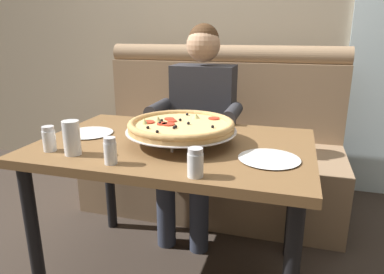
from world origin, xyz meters
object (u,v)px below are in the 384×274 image
Objects in this scene: shaker_pepper_flakes at (110,153)px; plate_near_right at (269,157)px; shaker_oregano at (195,165)px; plate_near_left at (89,132)px; pizza at (181,126)px; shaker_parmesan at (49,140)px; booth_bench at (215,150)px; dining_table at (175,161)px; diner_main at (199,116)px; drinking_glass at (72,139)px.

plate_near_right is (0.59, 0.22, -0.04)m from shaker_pepper_flakes.
shaker_oregano is 0.45× the size of plate_near_left.
pizza is 4.65× the size of shaker_parmesan.
shaker_oregano is 0.35m from plate_near_right.
booth_bench is 1.30m from shaker_parmesan.
plate_near_right is at bearing -66.05° from booth_bench.
diner_main is at bearing 94.40° from dining_table.
shaker_parmesan reaches higher than shaker_oregano.
pizza is 3.51× the size of drinking_glass.
diner_main is 0.98m from shaker_parmesan.
shaker_pepper_flakes reaches higher than dining_table.
shaker_parmesan is at bearing -152.71° from pizza.
diner_main is at bearing 55.51° from plate_near_left.
pizza is 2.13× the size of plate_near_left.
booth_bench is at bearing 113.95° from plate_near_right.
diner_main is (-0.05, 0.62, 0.07)m from dining_table.
diner_main reaches higher than dining_table.
plate_near_left reaches higher than dining_table.
diner_main is 0.95m from drinking_glass.
booth_bench is 1.14m from plate_near_right.
shaker_pepper_flakes is at bearing -114.46° from dining_table.
shaker_pepper_flakes reaches higher than plate_near_right.
diner_main reaches higher than shaker_oregano.
plate_near_left is (-0.49, 0.01, -0.07)m from pizza.
diner_main is 1.01m from shaker_oregano.
drinking_glass is at bearing -70.01° from plate_near_left.
drinking_glass is (0.11, -0.29, 0.06)m from plate_near_left.
diner_main is 0.73m from plate_near_left.
shaker_parmesan is at bearing 172.17° from shaker_oregano.
shaker_pepper_flakes is at bearing 175.42° from shaker_oregano.
plate_near_left is at bearing 178.31° from pizza.
diner_main is 5.11× the size of plate_near_right.
pizza reaches higher than shaker_pepper_flakes.
shaker_oregano is at bearing -64.79° from pizza.
booth_bench is 3.45× the size of pizza.
diner_main is (-0.05, -0.27, 0.31)m from booth_bench.
plate_near_left is 0.31m from drinking_glass.
booth_bench is 16.47× the size of shaker_oregano.
shaker_parmesan is 0.44× the size of plate_near_right.
plate_near_left is 0.95× the size of plate_near_right.
dining_table is 0.47m from plate_near_right.
diner_main reaches higher than plate_near_left.
drinking_glass is at bearing -144.52° from pizza.
shaker_pepper_flakes is at bearing -11.23° from shaker_parmesan.
booth_bench is 1.28m from shaker_pepper_flakes.
shaker_pepper_flakes is 0.43× the size of plate_near_right.
plate_near_left is at bearing 86.43° from shaker_parmesan.
dining_table is 11.82× the size of shaker_oregano.
booth_bench is 1.04m from plate_near_left.
booth_bench reaches higher than shaker_oregano.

